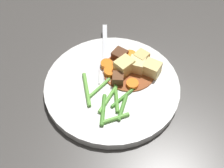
# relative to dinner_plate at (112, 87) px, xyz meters

# --- Properties ---
(ground_plane) EXTENTS (3.00, 3.00, 0.00)m
(ground_plane) POSITION_rel_dinner_plate_xyz_m (0.00, 0.00, -0.01)
(ground_plane) COLOR #423F3D
(dinner_plate) EXTENTS (0.27, 0.27, 0.02)m
(dinner_plate) POSITION_rel_dinner_plate_xyz_m (0.00, 0.00, 0.00)
(dinner_plate) COLOR white
(dinner_plate) RESTS_ON ground_plane
(stew_sauce) EXTENTS (0.11, 0.11, 0.00)m
(stew_sauce) POSITION_rel_dinner_plate_xyz_m (0.05, -0.01, 0.01)
(stew_sauce) COLOR brown
(stew_sauce) RESTS_ON dinner_plate
(carrot_slice_0) EXTENTS (0.04, 0.04, 0.01)m
(carrot_slice_0) POSITION_rel_dinner_plate_xyz_m (0.02, 0.02, 0.01)
(carrot_slice_0) COLOR orange
(carrot_slice_0) RESTS_ON dinner_plate
(carrot_slice_1) EXTENTS (0.04, 0.04, 0.01)m
(carrot_slice_1) POSITION_rel_dinner_plate_xyz_m (0.08, -0.03, 0.01)
(carrot_slice_1) COLOR orange
(carrot_slice_1) RESTS_ON dinner_plate
(carrot_slice_2) EXTENTS (0.03, 0.03, 0.01)m
(carrot_slice_2) POSITION_rel_dinner_plate_xyz_m (0.06, 0.00, 0.01)
(carrot_slice_2) COLOR orange
(carrot_slice_2) RESTS_ON dinner_plate
(carrot_slice_3) EXTENTS (0.03, 0.03, 0.01)m
(carrot_slice_3) POSITION_rel_dinner_plate_xyz_m (0.03, 0.04, 0.01)
(carrot_slice_3) COLOR orange
(carrot_slice_3) RESTS_ON dinner_plate
(carrot_slice_4) EXTENTS (0.04, 0.04, 0.01)m
(carrot_slice_4) POSITION_rel_dinner_plate_xyz_m (0.08, 0.01, 0.01)
(carrot_slice_4) COLOR orange
(carrot_slice_4) RESTS_ON dinner_plate
(carrot_slice_5) EXTENTS (0.03, 0.03, 0.01)m
(carrot_slice_5) POSITION_rel_dinner_plate_xyz_m (0.02, -0.03, 0.01)
(carrot_slice_5) COLOR orange
(carrot_slice_5) RESTS_ON dinner_plate
(potato_chunk_0) EXTENTS (0.03, 0.03, 0.03)m
(potato_chunk_0) POSITION_rel_dinner_plate_xyz_m (0.08, -0.01, 0.02)
(potato_chunk_0) COLOR #DBBC6B
(potato_chunk_0) RESTS_ON dinner_plate
(potato_chunk_1) EXTENTS (0.03, 0.04, 0.03)m
(potato_chunk_1) POSITION_rel_dinner_plate_xyz_m (0.07, -0.05, 0.02)
(potato_chunk_1) COLOR #E5CC7A
(potato_chunk_1) RESTS_ON dinner_plate
(potato_chunk_2) EXTENTS (0.04, 0.04, 0.03)m
(potato_chunk_2) POSITION_rel_dinner_plate_xyz_m (0.06, -0.02, 0.02)
(potato_chunk_2) COLOR #EAD68C
(potato_chunk_2) RESTS_ON dinner_plate
(potato_chunk_3) EXTENTS (0.04, 0.03, 0.03)m
(potato_chunk_3) POSITION_rel_dinner_plate_xyz_m (0.04, -0.00, 0.03)
(potato_chunk_3) COLOR #E5CC7A
(potato_chunk_3) RESTS_ON dinner_plate
(meat_chunk_0) EXTENTS (0.03, 0.03, 0.02)m
(meat_chunk_0) POSITION_rel_dinner_plate_xyz_m (0.01, -0.01, 0.02)
(meat_chunk_0) COLOR brown
(meat_chunk_0) RESTS_ON dinner_plate
(meat_chunk_1) EXTENTS (0.03, 0.03, 0.02)m
(meat_chunk_1) POSITION_rel_dinner_plate_xyz_m (0.07, 0.03, 0.02)
(meat_chunk_1) COLOR #56331E
(meat_chunk_1) RESTS_ON dinner_plate
(green_bean_0) EXTENTS (0.06, 0.01, 0.01)m
(green_bean_0) POSITION_rel_dinner_plate_xyz_m (-0.03, 0.01, 0.01)
(green_bean_0) COLOR #66AD42
(green_bean_0) RESTS_ON dinner_plate
(green_bean_1) EXTENTS (0.05, 0.04, 0.01)m
(green_bean_1) POSITION_rel_dinner_plate_xyz_m (-0.06, -0.06, 0.01)
(green_bean_1) COLOR #66AD42
(green_bean_1) RESTS_ON dinner_plate
(green_bean_2) EXTENTS (0.07, 0.02, 0.01)m
(green_bean_2) POSITION_rel_dinner_plate_xyz_m (-0.04, -0.02, 0.01)
(green_bean_2) COLOR #66AD42
(green_bean_2) RESTS_ON dinner_plate
(green_bean_3) EXTENTS (0.07, 0.02, 0.01)m
(green_bean_3) POSITION_rel_dinner_plate_xyz_m (-0.01, -0.04, 0.01)
(green_bean_3) COLOR #4C8E33
(green_bean_3) RESTS_ON dinner_plate
(green_bean_4) EXTENTS (0.06, 0.03, 0.01)m
(green_bean_4) POSITION_rel_dinner_plate_xyz_m (-0.04, -0.05, 0.01)
(green_bean_4) COLOR #4C8E33
(green_bean_4) RESTS_ON dinner_plate
(green_bean_5) EXTENTS (0.06, 0.07, 0.01)m
(green_bean_5) POSITION_rel_dinner_plate_xyz_m (-0.04, 0.03, 0.01)
(green_bean_5) COLOR #66AD42
(green_bean_5) RESTS_ON dinner_plate
(green_bean_6) EXTENTS (0.07, 0.06, 0.01)m
(green_bean_6) POSITION_rel_dinner_plate_xyz_m (-0.02, -0.02, 0.01)
(green_bean_6) COLOR #599E38
(green_bean_6) RESTS_ON dinner_plate
(green_bean_7) EXTENTS (0.06, 0.04, 0.01)m
(green_bean_7) POSITION_rel_dinner_plate_xyz_m (-0.06, -0.03, 0.01)
(green_bean_7) COLOR #4C8E33
(green_bean_7) RESTS_ON dinner_plate
(fork) EXTENTS (0.15, 0.12, 0.00)m
(fork) POSITION_rel_dinner_plate_xyz_m (0.06, 0.06, 0.01)
(fork) COLOR silver
(fork) RESTS_ON dinner_plate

